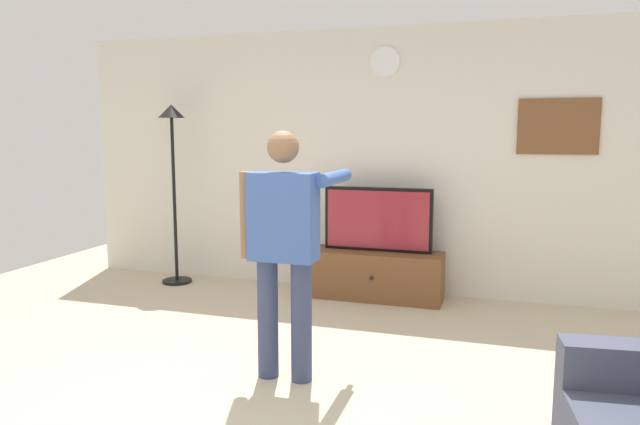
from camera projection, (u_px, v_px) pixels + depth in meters
name	position (u px, v px, depth m)	size (l,w,h in m)	color
ground_plane	(249.00, 413.00, 3.48)	(8.40, 8.40, 0.00)	beige
back_wall	(364.00, 162.00, 6.08)	(6.40, 0.10, 2.70)	silver
tv_stand	(376.00, 275.00, 5.84)	(1.31, 0.46, 0.48)	brown
television	(378.00, 219.00, 5.81)	(1.08, 0.07, 0.64)	black
wall_clock	(385.00, 62.00, 5.82)	(0.30, 0.30, 0.03)	white
framed_picture	(558.00, 126.00, 5.43)	(0.72, 0.04, 0.52)	brown
floor_lamp	(173.00, 157.00, 6.29)	(0.32, 0.32, 1.95)	black
person_standing_nearer_lamp	(285.00, 240.00, 3.86)	(0.62, 0.78, 1.67)	#384266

